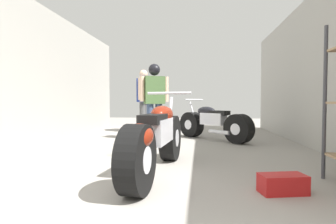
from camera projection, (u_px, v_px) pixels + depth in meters
ground_plane at (167, 149)px, 4.71m from camera, size 18.63×18.63×0.00m
garage_partition_left at (31, 73)px, 4.98m from camera, size 0.08×8.54×2.82m
garage_partition_right at (323, 68)px, 4.34m from camera, size 0.08×8.54×2.82m
motorcycle_maroon_cruiser at (156, 139)px, 3.02m from camera, size 0.63×2.13×0.99m
motorcycle_black_naked at (214, 123)px, 5.80m from camera, size 1.60×1.55×0.93m
mechanic_in_blue at (144, 97)px, 7.43m from camera, size 0.30×0.72×1.77m
mechanic_with_helmet at (154, 94)px, 5.87m from camera, size 0.65×0.41×1.71m
red_toolbox at (283, 184)px, 2.40m from camera, size 0.45×0.29×0.18m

